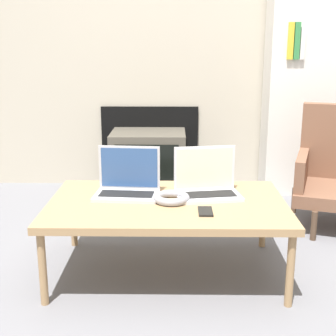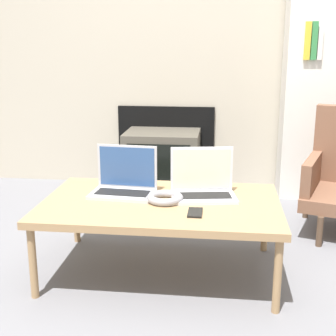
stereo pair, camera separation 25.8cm
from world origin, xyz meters
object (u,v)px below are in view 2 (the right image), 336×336
object	(u,v)px
headphones	(165,198)
laptop_left	(124,182)
phone	(195,213)
tv	(162,162)
laptop_right	(203,185)

from	to	relation	value
headphones	laptop_left	bearing A→B (deg)	154.15
laptop_left	headphones	world-z (taller)	laptop_left
headphones	phone	distance (m)	0.22
headphones	tv	distance (m)	1.38
laptop_left	headphones	size ratio (longest dim) A/B	1.86
laptop_left	headphones	distance (m)	0.25
phone	laptop_left	bearing A→B (deg)	145.76
phone	tv	size ratio (longest dim) A/B	0.22
headphones	phone	bearing A→B (deg)	-43.85
laptop_left	phone	world-z (taller)	laptop_left
headphones	tv	xyz separation A→B (m)	(-0.19, 1.35, -0.16)
tv	laptop_left	bearing A→B (deg)	-91.73
laptop_right	tv	bearing A→B (deg)	97.07
laptop_right	tv	xyz separation A→B (m)	(-0.37, 1.25, -0.20)
tv	laptop_right	bearing A→B (deg)	-73.47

